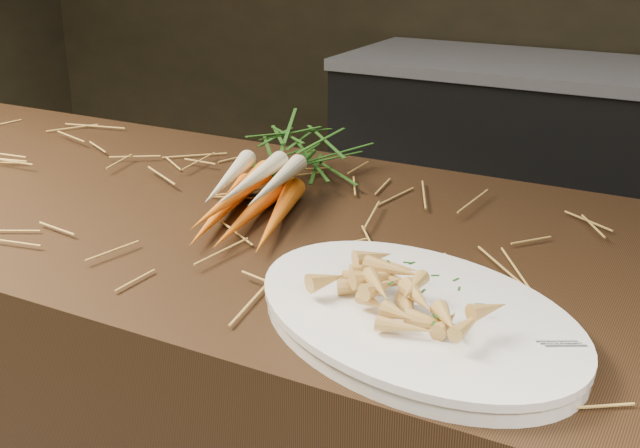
{
  "coord_description": "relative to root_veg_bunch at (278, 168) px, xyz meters",
  "views": [
    {
      "loc": [
        0.73,
        -0.61,
        1.31
      ],
      "look_at": [
        0.29,
        0.18,
        0.96
      ],
      "focal_mm": 45.0,
      "sensor_mm": 36.0,
      "label": 1
    }
  ],
  "objects": [
    {
      "name": "back_counter",
      "position": [
        0.2,
        1.78,
        -0.52
      ],
      "size": [
        1.82,
        0.62,
        0.84
      ],
      "color": "black",
      "rests_on": "ground"
    },
    {
      "name": "serving_fork",
      "position": [
        0.47,
        -0.38,
        -0.02
      ],
      "size": [
        0.14,
        0.08,
        0.0
      ],
      "primitive_type": "cube",
      "rotation": [
        0.0,
        0.0,
        -1.06
      ],
      "color": "silver",
      "rests_on": "serving_platter"
    },
    {
      "name": "roasted_veg_heap",
      "position": [
        0.35,
        -0.3,
        0.0
      ],
      "size": [
        0.24,
        0.21,
        0.04
      ],
      "primitive_type": null,
      "rotation": [
        0.0,
        0.0,
        -0.43
      ],
      "color": "#A2702D",
      "rests_on": "serving_platter"
    },
    {
      "name": "straw_bedding",
      "position": [
        -0.1,
        -0.1,
        -0.03
      ],
      "size": [
        1.4,
        0.6,
        0.02
      ],
      "primitive_type": null,
      "color": "#A27B3F",
      "rests_on": "main_counter"
    },
    {
      "name": "serving_platter",
      "position": [
        0.35,
        -0.3,
        -0.03
      ],
      "size": [
        0.47,
        0.41,
        0.02
      ],
      "primitive_type": null,
      "rotation": [
        0.0,
        0.0,
        -0.43
      ],
      "color": "white",
      "rests_on": "main_counter"
    },
    {
      "name": "root_veg_bunch",
      "position": [
        0.0,
        0.0,
        0.0
      ],
      "size": [
        0.26,
        0.49,
        0.09
      ],
      "rotation": [
        0.0,
        0.0,
        0.24
      ],
      "color": "#E34F00",
      "rests_on": "main_counter"
    }
  ]
}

